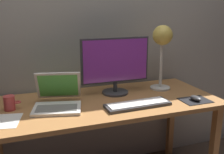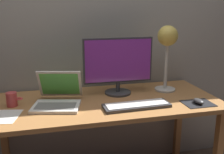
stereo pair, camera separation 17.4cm
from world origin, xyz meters
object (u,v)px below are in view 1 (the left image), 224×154
(desk_lamp, at_px, (162,42))
(mouse, at_px, (196,98))
(monitor, at_px, (115,64))
(laptop, at_px, (58,97))
(coffee_mug, at_px, (10,103))
(keyboard_main, at_px, (138,104))

(desk_lamp, relative_size, mouse, 5.24)
(monitor, relative_size, mouse, 5.39)
(monitor, bearing_deg, desk_lamp, -1.43)
(laptop, bearing_deg, mouse, -13.61)
(mouse, xyz_separation_m, coffee_mug, (-1.21, 0.26, 0.03))
(keyboard_main, distance_m, mouse, 0.43)
(desk_lamp, xyz_separation_m, coffee_mug, (-1.13, -0.08, -0.33))
(laptop, relative_size, desk_lamp, 0.74)
(coffee_mug, bearing_deg, desk_lamp, 4.01)
(keyboard_main, relative_size, mouse, 4.63)
(mouse, bearing_deg, desk_lamp, 104.84)
(keyboard_main, xyz_separation_m, desk_lamp, (0.33, 0.29, 0.36))
(desk_lamp, bearing_deg, keyboard_main, -138.80)
(keyboard_main, bearing_deg, desk_lamp, 41.20)
(laptop, bearing_deg, monitor, 15.39)
(monitor, xyz_separation_m, laptop, (-0.45, -0.12, -0.17))
(monitor, bearing_deg, coffee_mug, -173.23)
(keyboard_main, xyz_separation_m, laptop, (-0.49, 0.18, 0.05))
(monitor, bearing_deg, mouse, -36.33)
(monitor, xyz_separation_m, coffee_mug, (-0.74, -0.09, -0.18))
(keyboard_main, distance_m, coffee_mug, 0.82)
(monitor, xyz_separation_m, mouse, (0.47, -0.35, -0.21))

